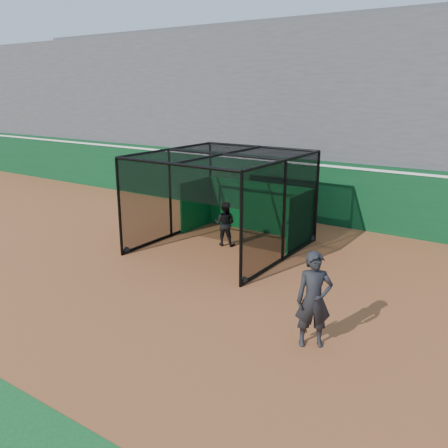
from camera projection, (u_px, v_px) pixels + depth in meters
The scene contains 6 objects.
ground at pixel (180, 291), 12.70m from camera, with size 120.00×120.00×0.00m, color #98532C.
outfield_wall at pixel (313, 190), 19.10m from camera, with size 50.00×0.50×2.50m.
grandstand at pixel (351, 106), 21.23m from camera, with size 50.00×7.85×8.95m.
batting_cage at pixel (223, 202), 15.72m from camera, with size 4.65×5.03×3.18m.
batter at pixel (225, 224), 16.21m from camera, with size 0.75×0.58×1.54m, color black.
on_deck_player at pixel (314, 300), 9.75m from camera, with size 0.90×0.83×2.06m.
Camera 1 is at (7.56, -9.03, 5.21)m, focal length 38.00 mm.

